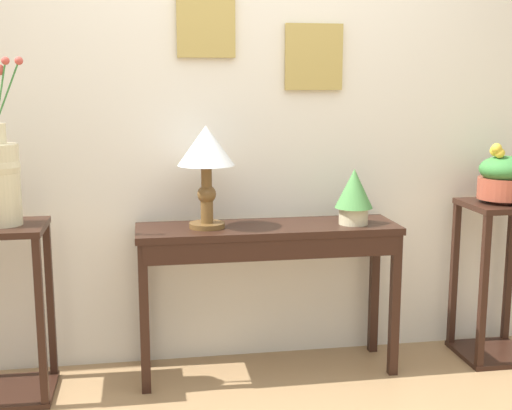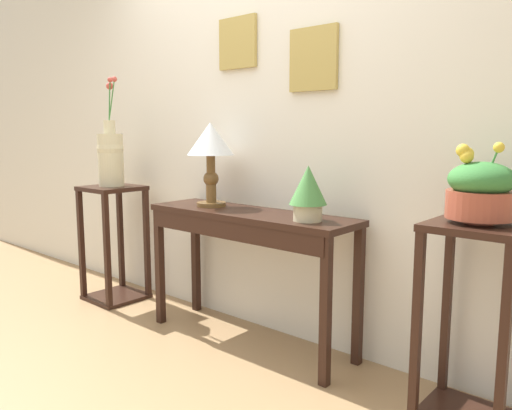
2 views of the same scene
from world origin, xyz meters
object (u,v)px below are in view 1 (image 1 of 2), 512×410
object	(u,v)px
pedestal_stand_left	(9,312)
flower_vase_tall_left	(0,176)
potted_plant_on_console	(354,194)
console_table	(269,248)
planter_bowl_wide_right	(503,177)
table_lamp	(206,154)
pedestal_stand_right	(497,281)

from	to	relation	value
pedestal_stand_left	flower_vase_tall_left	distance (m)	0.65
flower_vase_tall_left	potted_plant_on_console	bearing A→B (deg)	1.15
potted_plant_on_console	pedestal_stand_left	xyz separation A→B (m)	(-1.69, -0.03, -0.51)
console_table	planter_bowl_wide_right	xyz separation A→B (m)	(1.26, 0.00, 0.33)
table_lamp	flower_vase_tall_left	xyz separation A→B (m)	(-0.95, -0.07, -0.07)
pedestal_stand_right	console_table	bearing A→B (deg)	-179.89
console_table	pedestal_stand_right	world-z (taller)	pedestal_stand_right
potted_plant_on_console	pedestal_stand_left	size ratio (longest dim) A/B	0.34
table_lamp	flower_vase_tall_left	distance (m)	0.96
pedestal_stand_right	pedestal_stand_left	bearing A→B (deg)	-178.82
pedestal_stand_left	pedestal_stand_right	bearing A→B (deg)	1.18
potted_plant_on_console	pedestal_stand_right	xyz separation A→B (m)	(0.82, 0.02, -0.50)
table_lamp	planter_bowl_wide_right	size ratio (longest dim) A/B	1.55
console_table	pedestal_stand_left	distance (m)	1.28
console_table	planter_bowl_wide_right	size ratio (longest dim) A/B	4.05
flower_vase_tall_left	console_table	bearing A→B (deg)	2.26
console_table	table_lamp	distance (m)	0.57
console_table	pedestal_stand_left	world-z (taller)	pedestal_stand_left
pedestal_stand_left	pedestal_stand_right	size ratio (longest dim) A/B	0.98
console_table	planter_bowl_wide_right	distance (m)	1.30
flower_vase_tall_left	pedestal_stand_right	xyz separation A→B (m)	(2.52, 0.05, -0.64)
pedestal_stand_left	planter_bowl_wide_right	bearing A→B (deg)	1.17
table_lamp	flower_vase_tall_left	world-z (taller)	flower_vase_tall_left
console_table	flower_vase_tall_left	size ratio (longest dim) A/B	1.74
potted_plant_on_console	pedestal_stand_left	distance (m)	1.77
console_table	pedestal_stand_left	size ratio (longest dim) A/B	1.57
planter_bowl_wide_right	potted_plant_on_console	bearing A→B (deg)	-178.78
pedestal_stand_left	potted_plant_on_console	bearing A→B (deg)	1.14
table_lamp	planter_bowl_wide_right	world-z (taller)	table_lamp
flower_vase_tall_left	pedestal_stand_left	bearing A→B (deg)	168.34
pedestal_stand_right	flower_vase_tall_left	bearing A→B (deg)	-178.81
table_lamp	flower_vase_tall_left	bearing A→B (deg)	-175.61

